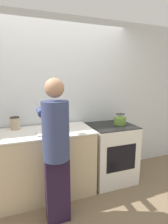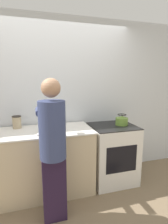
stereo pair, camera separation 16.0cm
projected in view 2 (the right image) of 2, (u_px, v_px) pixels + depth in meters
name	position (u px, v px, depth m)	size (l,w,h in m)	color
ground_plane	(63.00, 202.00, 2.37)	(12.00, 12.00, 0.00)	#7A664C
wall_back	(53.00, 101.00, 2.82)	(8.00, 0.05, 2.60)	silver
counter	(33.00, 163.00, 2.50)	(1.71, 0.69, 0.93)	#C6B28E
oven	(112.00, 153.00, 2.82)	(0.69, 0.63, 0.92)	silver
person	(53.00, 146.00, 1.95)	(0.33, 0.57, 1.66)	black
cutting_board	(48.00, 132.00, 2.36)	(0.29, 0.26, 0.02)	silver
knife	(50.00, 131.00, 2.36)	(0.25, 0.10, 0.01)	silver
kettle	(122.00, 120.00, 2.76)	(0.20, 0.20, 0.17)	olive
canister_jar	(17.00, 122.00, 2.54)	(0.13, 0.13, 0.18)	tan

